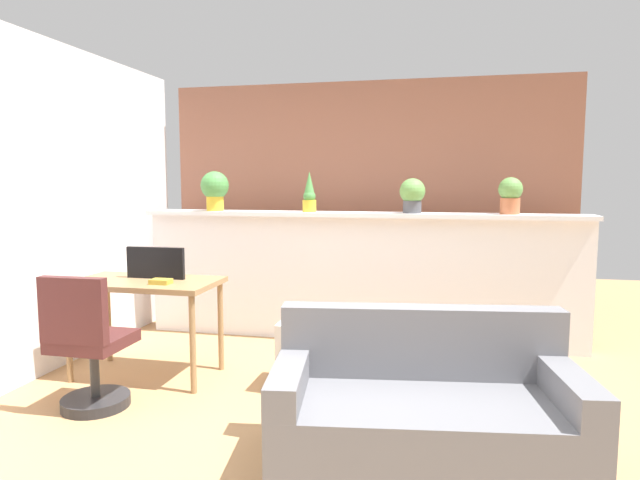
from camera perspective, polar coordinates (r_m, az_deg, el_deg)
ground_plane at (r=3.39m, az=-1.57°, el=-20.02°), size 12.00×12.00×0.00m
divider_wall at (r=5.09m, az=3.89°, el=-4.12°), size 4.08×0.16×1.18m
plant_shelf at (r=4.97m, az=3.87°, el=2.70°), size 4.08×0.32×0.04m
brick_wall_behind at (r=5.60m, az=4.86°, el=3.64°), size 4.08×0.10×2.50m
side_wall_left at (r=4.52m, az=-29.69°, el=2.88°), size 0.12×4.40×2.60m
potted_plant_0 at (r=5.31m, az=-11.02°, el=5.36°), size 0.27×0.27×0.38m
potted_plant_1 at (r=5.02m, az=-1.13°, el=4.82°), size 0.13×0.13×0.38m
potted_plant_2 at (r=4.89m, az=9.70°, el=4.77°), size 0.23×0.23×0.31m
potted_plant_3 at (r=4.95m, az=19.41°, el=4.55°), size 0.20×0.20×0.32m
desk at (r=4.35m, az=-17.89°, el=-5.13°), size 1.10×0.60×0.75m
tv_monitor at (r=4.36m, az=-16.93°, el=-2.32°), size 0.47×0.04×0.24m
office_chair at (r=3.90m, az=-23.21°, el=-10.86°), size 0.45×0.45×0.91m
side_cube_shelf at (r=4.01m, az=-1.17°, el=-11.93°), size 0.40×0.41×0.50m
book_on_desk at (r=4.14m, az=-16.41°, el=-4.21°), size 0.15×0.10×0.04m
couch at (r=3.02m, az=10.93°, el=-17.61°), size 1.65×0.97×0.80m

